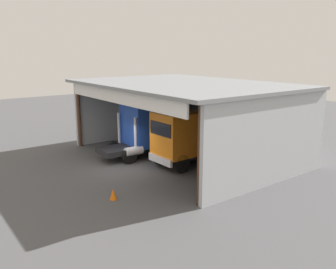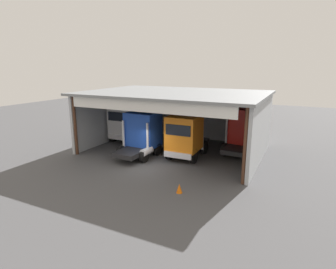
{
  "view_description": "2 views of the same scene",
  "coord_description": "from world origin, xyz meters",
  "px_view_note": "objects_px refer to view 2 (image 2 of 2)",
  "views": [
    {
      "loc": [
        18.63,
        -10.5,
        7.13
      ],
      "look_at": [
        0.0,
        3.44,
        1.72
      ],
      "focal_mm": 38.38,
      "sensor_mm": 36.0,
      "label": 1
    },
    {
      "loc": [
        9.85,
        -16.49,
        7.18
      ],
      "look_at": [
        0.0,
        3.44,
        1.72
      ],
      "focal_mm": 29.84,
      "sensor_mm": 36.0,
      "label": 2
    }
  ],
  "objects_px": {
    "tool_cart": "(236,143)",
    "truck_white_center_right_bay": "(126,123)",
    "truck_blue_right_bay": "(142,134)",
    "truck_orange_center_left_bay": "(186,136)",
    "truck_red_left_bay": "(243,130)",
    "oil_drum": "(191,135)",
    "traffic_cone": "(179,188)"
  },
  "relations": [
    {
      "from": "truck_red_left_bay",
      "to": "oil_drum",
      "type": "relative_size",
      "value": 4.85
    },
    {
      "from": "truck_white_center_right_bay",
      "to": "traffic_cone",
      "type": "height_order",
      "value": "truck_white_center_right_bay"
    },
    {
      "from": "tool_cart",
      "to": "traffic_cone",
      "type": "height_order",
      "value": "tool_cart"
    },
    {
      "from": "oil_drum",
      "to": "tool_cart",
      "type": "bearing_deg",
      "value": -11.2
    },
    {
      "from": "truck_blue_right_bay",
      "to": "truck_orange_center_left_bay",
      "type": "relative_size",
      "value": 0.81
    },
    {
      "from": "oil_drum",
      "to": "tool_cart",
      "type": "xyz_separation_m",
      "value": [
        4.71,
        -0.93,
        0.03
      ]
    },
    {
      "from": "truck_red_left_bay",
      "to": "truck_blue_right_bay",
      "type": "bearing_deg",
      "value": -145.29
    },
    {
      "from": "tool_cart",
      "to": "traffic_cone",
      "type": "xyz_separation_m",
      "value": [
        -0.81,
        -10.6,
        -0.22
      ]
    },
    {
      "from": "truck_orange_center_left_bay",
      "to": "traffic_cone",
      "type": "relative_size",
      "value": 9.52
    },
    {
      "from": "truck_white_center_right_bay",
      "to": "oil_drum",
      "type": "height_order",
      "value": "truck_white_center_right_bay"
    },
    {
      "from": "truck_white_center_right_bay",
      "to": "truck_orange_center_left_bay",
      "type": "bearing_deg",
      "value": 162.53
    },
    {
      "from": "oil_drum",
      "to": "truck_blue_right_bay",
      "type": "bearing_deg",
      "value": -104.87
    },
    {
      "from": "tool_cart",
      "to": "truck_orange_center_left_bay",
      "type": "bearing_deg",
      "value": -122.36
    },
    {
      "from": "truck_red_left_bay",
      "to": "traffic_cone",
      "type": "xyz_separation_m",
      "value": [
        -1.57,
        -9.46,
        -1.68
      ]
    },
    {
      "from": "truck_blue_right_bay",
      "to": "truck_red_left_bay",
      "type": "distance_m",
      "value": 8.42
    },
    {
      "from": "truck_blue_right_bay",
      "to": "truck_orange_center_left_bay",
      "type": "distance_m",
      "value": 3.59
    },
    {
      "from": "truck_white_center_right_bay",
      "to": "tool_cart",
      "type": "relative_size",
      "value": 4.84
    },
    {
      "from": "truck_blue_right_bay",
      "to": "traffic_cone",
      "type": "distance_m",
      "value": 7.74
    },
    {
      "from": "truck_blue_right_bay",
      "to": "traffic_cone",
      "type": "height_order",
      "value": "truck_blue_right_bay"
    },
    {
      "from": "truck_white_center_right_bay",
      "to": "oil_drum",
      "type": "distance_m",
      "value": 6.52
    },
    {
      "from": "truck_orange_center_left_bay",
      "to": "truck_red_left_bay",
      "type": "distance_m",
      "value": 5.1
    },
    {
      "from": "truck_blue_right_bay",
      "to": "traffic_cone",
      "type": "bearing_deg",
      "value": -41.0
    },
    {
      "from": "truck_white_center_right_bay",
      "to": "truck_orange_center_left_bay",
      "type": "xyz_separation_m",
      "value": [
        7.23,
        -2.29,
        0.02
      ]
    },
    {
      "from": "truck_blue_right_bay",
      "to": "truck_orange_center_left_bay",
      "type": "xyz_separation_m",
      "value": [
        3.48,
        0.88,
        -0.0
      ]
    },
    {
      "from": "oil_drum",
      "to": "traffic_cone",
      "type": "xyz_separation_m",
      "value": [
        3.9,
        -11.53,
        -0.19
      ]
    },
    {
      "from": "truck_white_center_right_bay",
      "to": "truck_orange_center_left_bay",
      "type": "height_order",
      "value": "truck_white_center_right_bay"
    },
    {
      "from": "truck_orange_center_left_bay",
      "to": "tool_cart",
      "type": "relative_size",
      "value": 5.33
    },
    {
      "from": "truck_blue_right_bay",
      "to": "oil_drum",
      "type": "xyz_separation_m",
      "value": [
        1.71,
        6.45,
        -1.38
      ]
    },
    {
      "from": "tool_cart",
      "to": "truck_white_center_right_bay",
      "type": "bearing_deg",
      "value": -166.96
    },
    {
      "from": "truck_red_left_bay",
      "to": "tool_cart",
      "type": "relative_size",
      "value": 4.54
    },
    {
      "from": "oil_drum",
      "to": "traffic_cone",
      "type": "distance_m",
      "value": 12.18
    },
    {
      "from": "truck_blue_right_bay",
      "to": "tool_cart",
      "type": "xyz_separation_m",
      "value": [
        6.43,
        5.52,
        -1.35
      ]
    }
  ]
}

